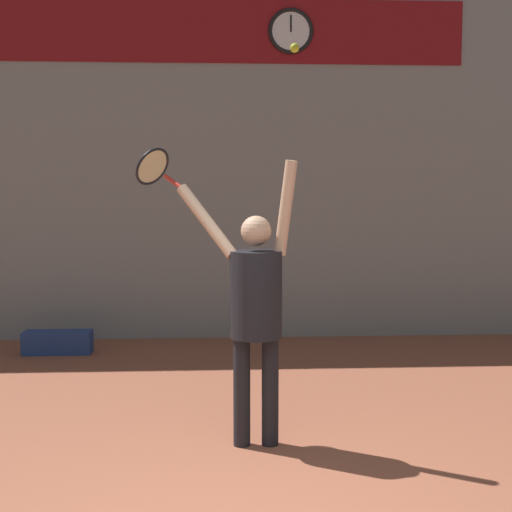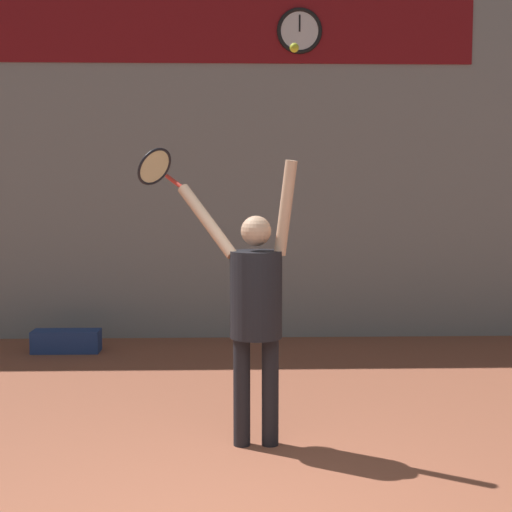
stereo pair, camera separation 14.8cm
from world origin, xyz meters
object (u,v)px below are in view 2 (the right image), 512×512
object	(u,v)px
tennis_racket	(156,168)
equipment_bag	(66,341)
scoreboard_clock	(300,31)
tennis_player	(255,302)
tennis_ball	(294,48)

from	to	relation	value
tennis_racket	equipment_bag	size ratio (longest dim) A/B	0.54
scoreboard_clock	tennis_racket	bearing A→B (deg)	-113.08
scoreboard_clock	tennis_racket	xyz separation A→B (m)	(-1.47, -3.45, -1.84)
tennis_player	tennis_racket	size ratio (longest dim) A/B	4.99
scoreboard_clock	tennis_player	xyz separation A→B (m)	(-0.68, -3.96, -2.86)
equipment_bag	scoreboard_clock	bearing A→B (deg)	14.82
tennis_ball	tennis_racket	bearing A→B (deg)	149.93
scoreboard_clock	tennis_player	size ratio (longest dim) A/B	0.27
tennis_racket	scoreboard_clock	bearing A→B (deg)	66.92
equipment_bag	tennis_ball	bearing A→B (deg)	-53.23
equipment_bag	tennis_racket	bearing A→B (deg)	-62.46
tennis_racket	tennis_ball	distance (m)	1.50
scoreboard_clock	tennis_ball	xyz separation A→B (m)	(-0.40, -4.07, -1.00)
equipment_bag	tennis_player	bearing A→B (deg)	-55.53
scoreboard_clock	tennis_player	bearing A→B (deg)	-99.71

